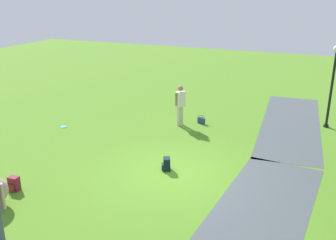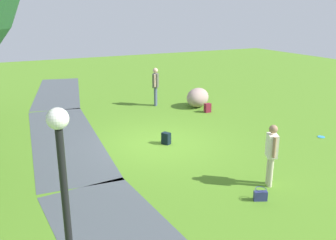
{
  "view_description": "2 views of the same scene",
  "coord_description": "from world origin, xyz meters",
  "px_view_note": "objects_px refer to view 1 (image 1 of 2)",
  "views": [
    {
      "loc": [
        9.55,
        3.87,
        5.32
      ],
      "look_at": [
        -0.88,
        -0.55,
        1.35
      ],
      "focal_mm": 40.78,
      "sensor_mm": 36.0,
      "label": 1
    },
    {
      "loc": [
        -10.55,
        4.77,
        4.4
      ],
      "look_at": [
        -0.03,
        -0.41,
        0.8
      ],
      "focal_mm": 38.63,
      "sensor_mm": 36.0,
      "label": 2
    }
  ],
  "objects_px": {
    "frisbee_on_grass": "(63,127)",
    "spare_backpack_on_lawn": "(166,164)",
    "woman_with_handbag": "(180,103)",
    "handbag_on_grass": "(201,120)",
    "lamp_post": "(333,77)",
    "backpack_by_boulder": "(14,184)"
  },
  "relations": [
    {
      "from": "frisbee_on_grass",
      "to": "spare_backpack_on_lawn",
      "type": "bearing_deg",
      "value": 70.6
    },
    {
      "from": "woman_with_handbag",
      "to": "handbag_on_grass",
      "type": "xyz_separation_m",
      "value": [
        -0.54,
        0.73,
        -0.81
      ]
    },
    {
      "from": "woman_with_handbag",
      "to": "spare_backpack_on_lawn",
      "type": "relative_size",
      "value": 4.12
    },
    {
      "from": "woman_with_handbag",
      "to": "lamp_post",
      "type": "bearing_deg",
      "value": 110.92
    },
    {
      "from": "backpack_by_boulder",
      "to": "spare_backpack_on_lawn",
      "type": "bearing_deg",
      "value": 129.28
    },
    {
      "from": "lamp_post",
      "to": "spare_backpack_on_lawn",
      "type": "relative_size",
      "value": 8.13
    },
    {
      "from": "woman_with_handbag",
      "to": "backpack_by_boulder",
      "type": "distance_m",
      "value": 7.11
    },
    {
      "from": "backpack_by_boulder",
      "to": "frisbee_on_grass",
      "type": "relative_size",
      "value": 1.6
    },
    {
      "from": "handbag_on_grass",
      "to": "spare_backpack_on_lawn",
      "type": "distance_m",
      "value": 4.46
    },
    {
      "from": "lamp_post",
      "to": "spare_backpack_on_lawn",
      "type": "distance_m",
      "value": 7.67
    },
    {
      "from": "lamp_post",
      "to": "handbag_on_grass",
      "type": "distance_m",
      "value": 5.34
    },
    {
      "from": "lamp_post",
      "to": "spare_backpack_on_lawn",
      "type": "bearing_deg",
      "value": -36.27
    },
    {
      "from": "handbag_on_grass",
      "to": "spare_backpack_on_lawn",
      "type": "bearing_deg",
      "value": 4.46
    },
    {
      "from": "woman_with_handbag",
      "to": "spare_backpack_on_lawn",
      "type": "height_order",
      "value": "woman_with_handbag"
    },
    {
      "from": "lamp_post",
      "to": "backpack_by_boulder",
      "type": "relative_size",
      "value": 8.13
    },
    {
      "from": "lamp_post",
      "to": "frisbee_on_grass",
      "type": "bearing_deg",
      "value": -66.9
    },
    {
      "from": "handbag_on_grass",
      "to": "backpack_by_boulder",
      "type": "xyz_separation_m",
      "value": [
        7.22,
        -3.04,
        0.05
      ]
    },
    {
      "from": "lamp_post",
      "to": "backpack_by_boulder",
      "type": "height_order",
      "value": "lamp_post"
    },
    {
      "from": "spare_backpack_on_lawn",
      "to": "woman_with_handbag",
      "type": "bearing_deg",
      "value": -164.63
    },
    {
      "from": "spare_backpack_on_lawn",
      "to": "backpack_by_boulder",
      "type": "bearing_deg",
      "value": -50.72
    },
    {
      "from": "woman_with_handbag",
      "to": "frisbee_on_grass",
      "type": "height_order",
      "value": "woman_with_handbag"
    },
    {
      "from": "woman_with_handbag",
      "to": "handbag_on_grass",
      "type": "height_order",
      "value": "woman_with_handbag"
    }
  ]
}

